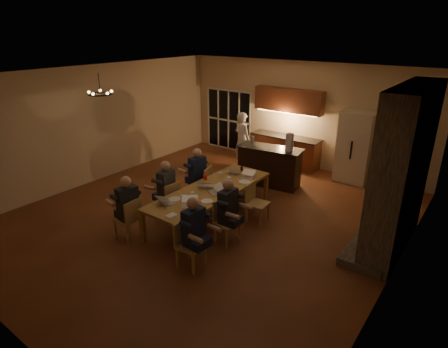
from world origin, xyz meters
TOP-DOWN VIEW (x-y plane):
  - floor at (0.00, 0.00)m, footprint 9.00×9.00m
  - back_wall at (0.00, 4.52)m, footprint 8.00×0.04m
  - left_wall at (-4.02, 0.00)m, footprint 0.04×9.00m
  - right_wall at (4.02, 0.00)m, footprint 0.04×9.00m
  - ceiling at (0.00, 0.00)m, footprint 8.00×9.00m
  - french_doors at (-2.70, 4.47)m, footprint 1.86×0.08m
  - fireplace at (3.70, 1.20)m, footprint 0.58×2.50m
  - kitchenette at (-0.30, 4.20)m, footprint 2.24×0.68m
  - refrigerator at (1.90, 4.15)m, footprint 0.90×0.68m
  - dining_table at (0.13, -0.09)m, footprint 1.10×3.30m
  - bar_island at (0.14, 2.47)m, footprint 1.83×0.93m
  - chair_left_near at (-0.75, -1.75)m, footprint 0.46×0.46m
  - chair_left_mid at (-0.72, -0.61)m, footprint 0.48×0.48m
  - chair_left_far at (-0.73, 0.58)m, footprint 0.55×0.55m
  - chair_right_near at (0.98, -1.73)m, footprint 0.47×0.47m
  - chair_right_mid at (1.01, -0.65)m, footprint 0.52×0.52m
  - chair_right_far at (1.03, 0.47)m, footprint 0.47×0.47m
  - person_left_near at (-0.70, -1.73)m, footprint 0.69×0.69m
  - person_right_near at (1.01, -1.66)m, footprint 0.63×0.63m
  - person_left_mid at (-0.73, -0.61)m, footprint 0.69×0.69m
  - person_right_mid at (1.00, -0.63)m, footprint 0.61×0.61m
  - person_left_far at (-0.77, 0.51)m, footprint 0.68×0.68m
  - standing_person at (-1.26, 3.20)m, footprint 0.73×0.58m
  - chandelier at (-2.17, -1.03)m, footprint 0.53×0.53m
  - laptop_a at (-0.15, -1.18)m, footprint 0.39×0.37m
  - laptop_b at (0.33, -1.01)m, footprint 0.43×0.42m
  - laptop_c at (-0.06, -0.02)m, footprint 0.42×0.40m
  - laptop_d at (0.32, -0.19)m, footprint 0.41×0.39m
  - laptop_e at (-0.04, 1.08)m, footprint 0.39×0.37m
  - laptop_f at (0.43, 0.91)m, footprint 0.35×0.32m
  - mug_front at (0.06, -0.61)m, footprint 0.07×0.07m
  - mug_mid at (0.18, 0.53)m, footprint 0.09×0.09m
  - mug_back at (-0.17, 0.64)m, footprint 0.09×0.09m
  - redcup_near at (0.52, -1.38)m, footprint 0.08×0.08m
  - redcup_mid at (-0.32, 0.27)m, footprint 0.09×0.09m
  - can_silver at (0.13, -0.73)m, footprint 0.07×0.07m
  - can_cola at (0.04, 1.27)m, footprint 0.06×0.06m
  - can_right at (0.55, 0.15)m, footprint 0.06×0.06m
  - plate_near at (0.47, -0.64)m, footprint 0.25×0.25m
  - plate_left at (-0.13, -0.97)m, footprint 0.26×0.26m
  - plate_far at (0.51, 0.69)m, footprint 0.27×0.27m
  - notepad at (0.31, -1.52)m, footprint 0.15×0.21m
  - bar_bottle at (-0.39, 2.43)m, footprint 0.09×0.09m
  - bar_blender at (0.69, 2.51)m, footprint 0.16×0.16m

SIDE VIEW (x-z plane):
  - floor at x=0.00m, z-range 0.00..0.00m
  - dining_table at x=0.13m, z-range 0.00..0.75m
  - chair_left_near at x=-0.75m, z-range 0.00..0.89m
  - chair_left_mid at x=-0.72m, z-range 0.00..0.89m
  - chair_left_far at x=-0.73m, z-range 0.00..0.89m
  - chair_right_near at x=0.98m, z-range 0.00..0.89m
  - chair_right_mid at x=1.01m, z-range 0.00..0.89m
  - chair_right_far at x=1.03m, z-range 0.00..0.89m
  - bar_island at x=0.14m, z-range 0.00..1.08m
  - person_left_near at x=-0.70m, z-range 0.00..1.38m
  - person_right_near at x=1.01m, z-range 0.00..1.38m
  - person_left_mid at x=-0.73m, z-range 0.00..1.38m
  - person_right_mid at x=1.00m, z-range 0.00..1.38m
  - person_left_far at x=-0.77m, z-range 0.00..1.38m
  - notepad at x=0.31m, z-range 0.75..0.76m
  - plate_near at x=0.47m, z-range 0.75..0.77m
  - plate_left at x=-0.13m, z-range 0.75..0.77m
  - plate_far at x=0.51m, z-range 0.75..0.77m
  - mug_front at x=0.06m, z-range 0.75..0.85m
  - mug_mid at x=0.18m, z-range 0.75..0.85m
  - mug_back at x=-0.17m, z-range 0.75..0.85m
  - redcup_near at x=0.52m, z-range 0.75..0.87m
  - redcup_mid at x=-0.32m, z-range 0.75..0.87m
  - can_silver at x=0.13m, z-range 0.75..0.87m
  - can_cola at x=0.04m, z-range 0.75..0.87m
  - can_right at x=0.55m, z-range 0.75..0.87m
  - laptop_a at x=-0.15m, z-range 0.75..0.98m
  - laptop_b at x=0.33m, z-range 0.75..0.98m
  - laptop_c at x=-0.06m, z-range 0.75..0.98m
  - laptop_d at x=0.32m, z-range 0.75..0.98m
  - laptop_e at x=-0.04m, z-range 0.75..0.98m
  - laptop_f at x=0.43m, z-range 0.75..0.98m
  - standing_person at x=-1.26m, z-range 0.00..1.75m
  - refrigerator at x=1.90m, z-range 0.00..2.00m
  - french_doors at x=-2.70m, z-range 0.00..2.10m
  - kitchenette at x=-0.30m, z-range 0.00..2.40m
  - bar_bottle at x=-0.39m, z-range 1.08..1.32m
  - bar_blender at x=0.69m, z-range 1.08..1.56m
  - back_wall at x=0.00m, z-range 0.00..3.20m
  - left_wall at x=-4.02m, z-range 0.00..3.20m
  - right_wall at x=4.02m, z-range 0.00..3.20m
  - fireplace at x=3.70m, z-range 0.00..3.20m
  - chandelier at x=-2.17m, z-range 2.73..2.77m
  - ceiling at x=0.00m, z-range 3.20..3.24m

